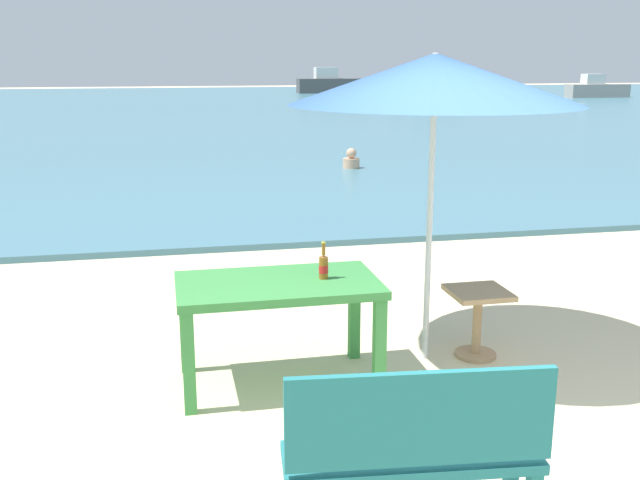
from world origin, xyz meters
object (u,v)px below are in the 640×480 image
object	(u,v)px
picnic_table_green	(278,296)
boat_ferry	(426,83)
swimmer_person	(351,160)
beer_bottle_amber	(324,266)
patio_umbrella	(435,79)
boat_sailboat	(597,89)
boat_cargo_ship	(331,84)
bench_teal_center	(415,447)
side_table_wood	(478,313)

from	to	relation	value
picnic_table_green	boat_ferry	world-z (taller)	boat_ferry
picnic_table_green	swimmer_person	xyz separation A→B (m)	(3.01, 9.67, -0.41)
beer_bottle_amber	patio_umbrella	distance (m)	1.54
picnic_table_green	boat_sailboat	distance (m)	41.46
patio_umbrella	boat_cargo_ship	distance (m)	43.35
boat_cargo_ship	bench_teal_center	bearing A→B (deg)	-102.35
side_table_wood	boat_ferry	distance (m)	43.84
picnic_table_green	beer_bottle_amber	bearing A→B (deg)	-0.85
boat_sailboat	boat_cargo_ship	world-z (taller)	boat_cargo_ship
bench_teal_center	boat_sailboat	size ratio (longest dim) A/B	0.34
boat_cargo_ship	boat_sailboat	bearing A→B (deg)	-32.24
picnic_table_green	beer_bottle_amber	world-z (taller)	beer_bottle_amber
beer_bottle_amber	bench_teal_center	world-z (taller)	beer_bottle_amber
picnic_table_green	boat_cargo_ship	distance (m)	43.78
beer_bottle_amber	bench_teal_center	bearing A→B (deg)	-90.05
picnic_table_green	bench_teal_center	size ratio (longest dim) A/B	1.14
side_table_wood	boat_cargo_ship	xyz separation A→B (m)	(8.50, 42.45, 0.31)
patio_umbrella	side_table_wood	xyz separation A→B (m)	(0.40, -0.05, -1.76)
beer_bottle_amber	boat_sailboat	size ratio (longest dim) A/B	0.07
bench_teal_center	beer_bottle_amber	bearing A→B (deg)	89.95
swimmer_person	boat_sailboat	distance (m)	31.96
boat_cargo_ship	swimmer_person	bearing A→B (deg)	-102.11
side_table_wood	boat_sailboat	distance (m)	40.45
side_table_wood	boat_sailboat	size ratio (longest dim) A/B	0.15
picnic_table_green	swimmer_person	world-z (taller)	picnic_table_green
patio_umbrella	boat_sailboat	world-z (taller)	patio_umbrella
patio_umbrella	boat_ferry	size ratio (longest dim) A/B	0.47
picnic_table_green	boat_cargo_ship	size ratio (longest dim) A/B	0.31
patio_umbrella	boat_ferry	world-z (taller)	patio_umbrella
boat_ferry	boat_sailboat	bearing A→B (deg)	-44.75
boat_ferry	beer_bottle_amber	bearing A→B (deg)	-110.91
beer_bottle_amber	side_table_wood	bearing A→B (deg)	7.43
beer_bottle_amber	boat_cargo_ship	xyz separation A→B (m)	(9.75, 42.61, -0.19)
side_table_wood	boat_sailboat	xyz separation A→B (m)	(22.18, 33.82, 0.20)
swimmer_person	boat_sailboat	size ratio (longest dim) A/B	0.11
boat_ferry	boat_cargo_ship	bearing A→B (deg)	169.66
swimmer_person	beer_bottle_amber	bearing A→B (deg)	-105.51
boat_ferry	swimmer_person	bearing A→B (deg)	-112.48
picnic_table_green	side_table_wood	size ratio (longest dim) A/B	2.59
swimmer_person	boat_cargo_ship	distance (m)	33.69
side_table_wood	picnic_table_green	bearing A→B (deg)	-174.26
side_table_wood	boat_ferry	xyz separation A→B (m)	(14.60, 41.34, 0.36)
patio_umbrella	boat_cargo_ship	xyz separation A→B (m)	(8.90, 42.40, -1.45)
beer_bottle_amber	swimmer_person	bearing A→B (deg)	74.49
picnic_table_green	bench_teal_center	world-z (taller)	bench_teal_center
patio_umbrella	swimmer_person	bearing A→B (deg)	79.04
boat_ferry	bench_teal_center	bearing A→B (deg)	-110.04
swimmer_person	boat_ferry	bearing A→B (deg)	67.52
boat_cargo_ship	boat_ferry	distance (m)	6.20
bench_teal_center	patio_umbrella	bearing A→B (deg)	68.60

